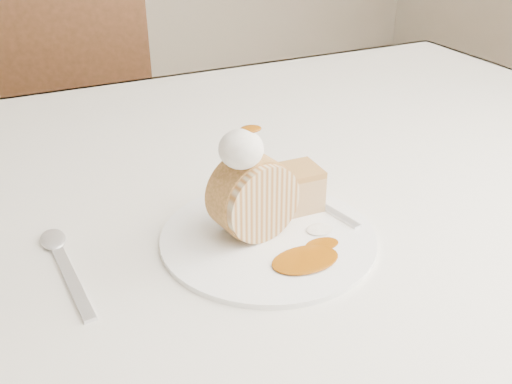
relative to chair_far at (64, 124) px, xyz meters
name	(u,v)px	position (x,y,z in m)	size (l,w,h in m)	color
table	(243,225)	(0.14, -0.79, 0.11)	(1.40, 0.90, 0.75)	silver
chair_far	(64,124)	(0.00, 0.00, 0.00)	(0.55, 0.55, 0.96)	brown
plate	(268,237)	(0.10, -0.96, 0.20)	(0.23, 0.23, 0.01)	white
roulade_slice	(254,197)	(0.08, -0.95, 0.25)	(0.09, 0.09, 0.05)	#CAB78C
cake_chunk	(296,190)	(0.15, -0.92, 0.23)	(0.05, 0.05, 0.04)	tan
whipped_cream	(241,149)	(0.07, -0.96, 0.31)	(0.05, 0.05, 0.04)	white
caramel_drizzle	(250,124)	(0.08, -0.96, 0.34)	(0.02, 0.02, 0.00)	#894305
caramel_pool	(305,260)	(0.11, -1.02, 0.21)	(0.07, 0.05, 0.00)	#894305
fork	(327,209)	(0.18, -0.95, 0.21)	(0.02, 0.14, 0.00)	silver
spoon	(73,282)	(-0.11, -0.95, 0.20)	(0.02, 0.16, 0.00)	silver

